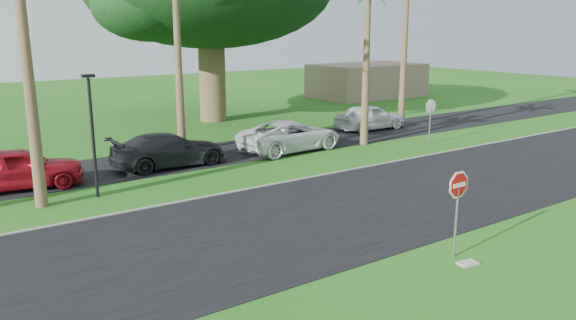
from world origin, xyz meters
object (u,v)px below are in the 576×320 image
Objects in this scene: stop_sign_near at (458,196)px; car_minivan at (291,136)px; stop_sign_far at (431,112)px; car_dark at (169,150)px; car_red at (18,169)px; car_pickup at (370,117)px.

stop_sign_near is 14.69m from car_minivan.
stop_sign_near is at bearing 158.77° from car_minivan.
car_minivan is (-7.22, 3.02, -0.99)m from stop_sign_far.
car_minivan is at bearing -92.53° from car_dark.
car_red is at bearing 121.28° from stop_sign_near.
car_dark is (-2.33, 14.39, -1.00)m from stop_sign_near.
car_pickup is at bearing -75.97° from car_red.
car_minivan is 1.20× the size of car_pickup.
car_dark is 1.14× the size of car_pickup.
car_minivan is at bearing 73.04° from stop_sign_near.
car_pickup reaches higher than car_dark.
stop_sign_far is at bearing -90.30° from car_red.
car_dark is at bearing -80.63° from car_red.
stop_sign_near reaches higher than car_red.
car_pickup is at bearing -82.37° from car_dark.
stop_sign_near is at bearing -139.59° from car_red.
stop_sign_near is 1.00× the size of stop_sign_far.
stop_sign_near is 20.03m from car_pickup.
car_minivan is (4.28, 14.02, -0.99)m from stop_sign_near.
car_pickup is at bearing -78.76° from car_minivan.
stop_sign_far reaches higher than car_pickup.
stop_sign_near is 14.61m from car_dark.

